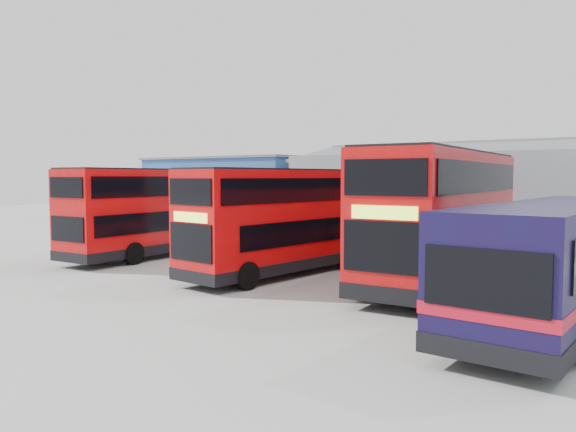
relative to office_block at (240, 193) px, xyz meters
The scene contains 7 objects.
ground_plane 22.94m from the office_block, 52.11° to the right, with size 120.00×120.00×0.00m, color #9B9B96.
office_block is the anchor object (origin of this frame).
double_decker_left 14.92m from the office_block, 66.35° to the right, with size 2.69×9.83×4.13m.
double_decker_centre 19.81m from the office_block, 45.74° to the right, with size 3.42×9.78×4.05m.
double_decker_right 23.36m from the office_block, 33.36° to the right, with size 3.12×11.06×4.63m.
single_decker_blue 28.68m from the office_block, 34.37° to the right, with size 3.34×11.51×3.08m.
panel_van 7.57m from the office_block, 124.01° to the right, with size 3.01×5.39×2.22m.
Camera 1 is at (11.95, -14.05, 3.75)m, focal length 35.00 mm.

